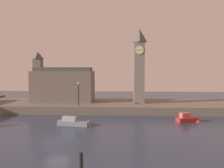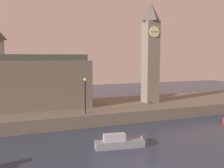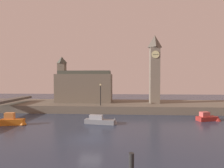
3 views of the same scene
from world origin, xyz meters
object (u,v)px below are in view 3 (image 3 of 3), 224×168
Objects in this scene: boat_dinghy_red at (209,118)px; boat_patrol_orange at (13,121)px; streetlamp at (101,92)px; mooring_post_right at (131,167)px; clock_tower at (155,68)px; parliament_hall at (83,86)px; boat_cruiser_grey at (102,121)px.

boat_patrol_orange is at bearing -171.43° from boat_dinghy_red.
boat_dinghy_red is (18.32, -5.38, -3.66)m from streetlamp.
clock_tower is at bearing 77.08° from mooring_post_right.
streetlamp reaches higher than mooring_post_right.
boat_patrol_orange is at bearing 140.84° from mooring_post_right.
clock_tower is 29.50m from mooring_post_right.
parliament_hall is 6.69× the size of mooring_post_right.
boat_dinghy_red is at bearing 53.36° from mooring_post_right.
parliament_hall is at bearing 108.24° from mooring_post_right.
mooring_post_right is at bearing -39.16° from boat_patrol_orange.
streetlamp is at bearing 98.47° from boat_cruiser_grey.
clock_tower is at bearing -5.77° from parliament_hall.
parliament_hall is at bearing 66.34° from boat_patrol_orange.
parliament_hall is at bearing 112.55° from boat_cruiser_grey.
streetlamp is (-11.28, -4.26, -4.95)m from clock_tower.
mooring_post_right is 0.45× the size of boat_dinghy_red.
clock_tower reaches higher than streetlamp.
parliament_hall is 31.06m from mooring_post_right.
boat_cruiser_grey is at bearing -81.53° from streetlamp.
mooring_post_right is at bearing -71.76° from parliament_hall.
streetlamp is 24.10m from mooring_post_right.
mooring_post_right is (-6.34, -27.63, -8.15)m from clock_tower.
boat_dinghy_red is (29.93, 4.51, -0.14)m from boat_patrol_orange.
streetlamp is 9.34m from boat_cruiser_grey.
mooring_post_right is (4.94, -23.37, -3.20)m from streetlamp.
clock_tower is 2.88× the size of boat_cruiser_grey.
streetlamp is at bearing -159.33° from clock_tower.
streetlamp is 1.04× the size of boat_dinghy_red.
clock_tower reaches higher than boat_dinghy_red.
clock_tower is 16.57m from parliament_hall.
streetlamp is 1.11× the size of boat_patrol_orange.
boat_cruiser_grey is at bearing -67.45° from parliament_hall.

